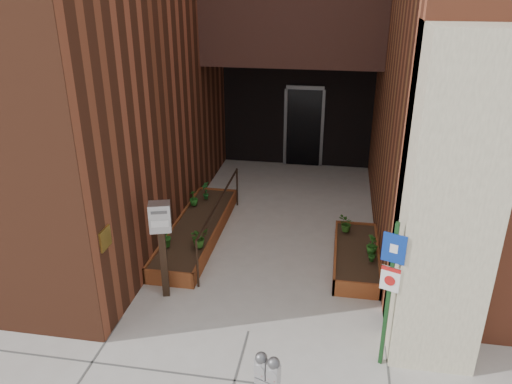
% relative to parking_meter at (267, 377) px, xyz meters
% --- Properties ---
extents(ground, '(80.00, 80.00, 0.00)m').
position_rel_parking_meter_xyz_m(ground, '(-0.55, 1.87, -0.98)').
color(ground, '#9E9991').
rests_on(ground, ground).
extents(planter_left, '(0.90, 3.60, 0.30)m').
position_rel_parking_meter_xyz_m(planter_left, '(-2.10, 4.57, -0.85)').
color(planter_left, maroon).
rests_on(planter_left, ground).
extents(planter_right, '(0.80, 2.20, 0.30)m').
position_rel_parking_meter_xyz_m(planter_right, '(1.05, 4.07, -0.85)').
color(planter_right, maroon).
rests_on(planter_right, ground).
extents(handrail, '(0.04, 3.34, 0.90)m').
position_rel_parking_meter_xyz_m(handrail, '(-1.60, 4.52, -0.24)').
color(handrail, black).
rests_on(handrail, ground).
extents(parking_meter, '(0.29, 0.19, 1.27)m').
position_rel_parking_meter_xyz_m(parking_meter, '(0.00, 0.00, 0.00)').
color(parking_meter, '#A8A7AA').
rests_on(parking_meter, ground).
extents(sign_post, '(0.28, 0.12, 2.16)m').
position_rel_parking_meter_xyz_m(sign_post, '(1.34, 1.52, 0.34)').
color(sign_post, '#163D19').
rests_on(sign_post, ground).
extents(payment_dropbox, '(0.39, 0.33, 1.68)m').
position_rel_parking_meter_xyz_m(payment_dropbox, '(-2.06, 2.55, 0.22)').
color(payment_dropbox, black).
rests_on(payment_dropbox, ground).
extents(shrub_left_a, '(0.47, 0.47, 0.37)m').
position_rel_parking_meter_xyz_m(shrub_left_a, '(-1.80, 3.69, -0.50)').
color(shrub_left_a, '#265618').
rests_on(shrub_left_a, planter_left).
extents(shrub_left_b, '(0.30, 0.30, 0.40)m').
position_rel_parking_meter_xyz_m(shrub_left_b, '(-2.40, 3.61, -0.49)').
color(shrub_left_b, '#215718').
rests_on(shrub_left_b, planter_left).
extents(shrub_left_c, '(0.27, 0.27, 0.34)m').
position_rel_parking_meter_xyz_m(shrub_left_c, '(-2.40, 5.40, -0.52)').
color(shrub_left_c, '#1E5E1A').
rests_on(shrub_left_c, planter_left).
extents(shrub_left_d, '(0.29, 0.29, 0.40)m').
position_rel_parking_meter_xyz_m(shrub_left_d, '(-2.23, 5.75, -0.48)').
color(shrub_left_d, '#164F1B').
rests_on(shrub_left_d, planter_left).
extents(shrub_right_a, '(0.24, 0.24, 0.36)m').
position_rel_parking_meter_xyz_m(shrub_right_a, '(1.30, 3.96, -0.50)').
color(shrub_right_a, '#215B1A').
rests_on(shrub_right_a, planter_right).
extents(shrub_right_b, '(0.24, 0.24, 0.37)m').
position_rel_parking_meter_xyz_m(shrub_right_b, '(1.30, 3.69, -0.50)').
color(shrub_right_b, '#1B5017').
rests_on(shrub_right_b, planter_right).
extents(shrub_right_c, '(0.38, 0.38, 0.33)m').
position_rel_parking_meter_xyz_m(shrub_right_c, '(0.84, 4.73, -0.52)').
color(shrub_right_c, '#275518').
rests_on(shrub_right_c, planter_right).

